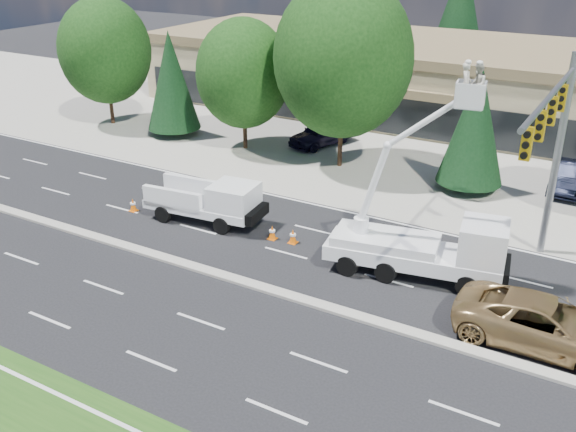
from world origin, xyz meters
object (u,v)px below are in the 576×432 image
Objects in this scene: bucket_truck at (430,236)px; signal_mast at (555,136)px; utility_pickup at (210,205)px; minivan at (545,323)px.

signal_mast is at bearing 25.67° from bucket_truck.
minivan is (16.38, -2.51, -0.04)m from utility_pickup.
bucket_truck is (11.22, 0.06, 1.03)m from utility_pickup.
utility_pickup is at bearing -169.45° from signal_mast.
utility_pickup is 11.27m from bucket_truck.
signal_mast is 1.11× the size of bucket_truck.
bucket_truck reaches higher than utility_pickup.
bucket_truck is at bearing -144.24° from signal_mast.
signal_mast is at bearing 4.48° from utility_pickup.
bucket_truck reaches higher than minivan.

